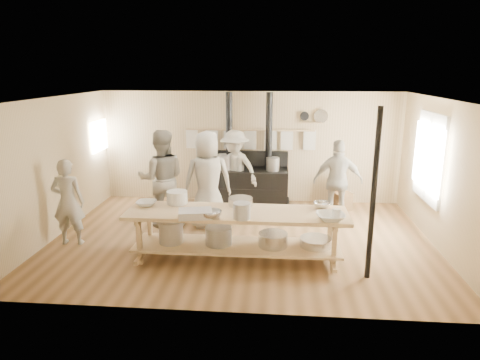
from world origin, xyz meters
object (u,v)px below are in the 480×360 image
object	(u,v)px
chair	(341,199)
cook_far_left	(68,202)
cook_right	(338,181)
cook_by_window	(235,169)
prep_table	(236,230)
cook_left	(162,179)
cook_center	(208,180)
roasting_pan	(195,214)
stove	(248,183)

from	to	relation	value
chair	cook_far_left	bearing A→B (deg)	-178.54
cook_right	cook_by_window	size ratio (longest dim) A/B	0.97
cook_by_window	cook_right	bearing A→B (deg)	5.26
prep_table	cook_left	distance (m)	2.27
cook_center	prep_table	bearing A→B (deg)	101.39
chair	roasting_pan	distance (m)	4.25
chair	cook_center	bearing A→B (deg)	-177.86
cook_right	roasting_pan	bearing A→B (deg)	42.50
cook_center	cook_right	world-z (taller)	cook_center
stove	prep_table	size ratio (longest dim) A/B	0.72
cook_right	roasting_pan	xyz separation A→B (m)	(-2.51, -2.40, 0.05)
stove	cook_far_left	world-z (taller)	stove
stove	cook_by_window	bearing A→B (deg)	-150.52
cook_left	cook_by_window	world-z (taller)	cook_left
prep_table	cook_center	world-z (taller)	cook_center
cook_left	chair	xyz separation A→B (m)	(3.75, 1.35, -0.74)
cook_center	cook_by_window	world-z (taller)	cook_center
stove	chair	world-z (taller)	stove
cook_by_window	roasting_pan	size ratio (longest dim) A/B	3.43
prep_table	cook_right	world-z (taller)	cook_right
prep_table	cook_by_window	distance (m)	2.89
cook_left	cook_right	xyz separation A→B (m)	(3.54, 0.55, -0.12)
stove	cook_by_window	xyz separation A→B (m)	(-0.30, -0.17, 0.37)
roasting_pan	prep_table	bearing A→B (deg)	28.51
stove	chair	distance (m)	2.14
cook_left	cook_center	world-z (taller)	cook_left
roasting_pan	cook_left	bearing A→B (deg)	118.98
stove	prep_table	world-z (taller)	stove
stove	cook_center	xyz separation A→B (m)	(-0.70, -1.52, 0.45)
stove	roasting_pan	world-z (taller)	stove
cook_far_left	cook_center	bearing A→B (deg)	-161.45
chair	cook_left	bearing A→B (deg)	176.07
prep_table	cook_right	xyz separation A→B (m)	(1.91, 2.07, 0.34)
stove	cook_center	bearing A→B (deg)	-114.83
prep_table	chair	world-z (taller)	prep_table
cook_far_left	chair	distance (m)	5.75
cook_right	prep_table	bearing A→B (deg)	46.17
stove	cook_right	bearing A→B (deg)	-26.55
cook_by_window	stove	bearing A→B (deg)	54.34
cook_right	roasting_pan	distance (m)	3.47
cook_right	chair	bearing A→B (deg)	-106.02
cook_left	cook_right	world-z (taller)	cook_left
stove	cook_center	size ratio (longest dim) A/B	1.33
cook_left	roasting_pan	world-z (taller)	cook_left
cook_by_window	cook_center	bearing A→B (deg)	-81.87
cook_far_left	roasting_pan	world-z (taller)	cook_far_left
roasting_pan	cook_far_left	bearing A→B (deg)	162.69
cook_by_window	chair	world-z (taller)	cook_by_window
cook_left	cook_right	bearing A→B (deg)	176.66
cook_center	cook_by_window	size ratio (longest dim) A/B	1.10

